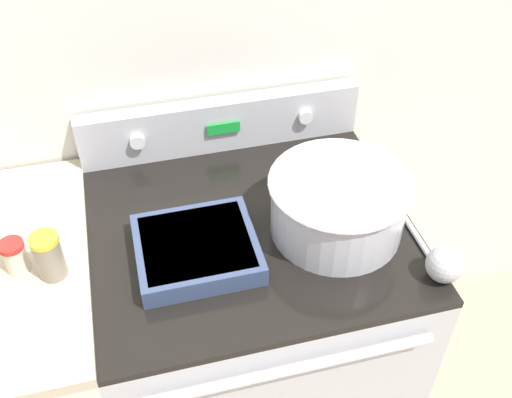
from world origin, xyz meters
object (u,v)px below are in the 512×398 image
object	(u,v)px
casserole_dish	(197,248)
ladle	(442,262)
mixing_bowl	(338,202)
spice_jar_yellow_cap	(49,256)
spice_jar_red_cap	(15,256)

from	to	relation	value
casserole_dish	ladle	bearing A→B (deg)	-19.92
mixing_bowl	spice_jar_yellow_cap	xyz separation A→B (m)	(-0.65, 0.01, -0.02)
spice_jar_red_cap	casserole_dish	bearing A→B (deg)	-7.84
mixing_bowl	spice_jar_red_cap	xyz separation A→B (m)	(-0.73, 0.05, -0.03)
mixing_bowl	casserole_dish	distance (m)	0.34
casserole_dish	ladle	distance (m)	0.54
mixing_bowl	casserole_dish	bearing A→B (deg)	-178.61
casserole_dish	spice_jar_yellow_cap	xyz separation A→B (m)	(-0.31, 0.02, 0.04)
ladle	spice_jar_yellow_cap	xyz separation A→B (m)	(-0.83, 0.20, 0.03)
mixing_bowl	spice_jar_yellow_cap	distance (m)	0.65
ladle	spice_jar_red_cap	distance (m)	0.93
casserole_dish	spice_jar_yellow_cap	distance (m)	0.32
casserole_dish	spice_jar_red_cap	xyz separation A→B (m)	(-0.39, 0.05, 0.02)
mixing_bowl	spice_jar_yellow_cap	size ratio (longest dim) A/B	2.92
spice_jar_yellow_cap	ladle	bearing A→B (deg)	-13.76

